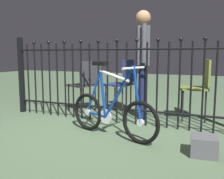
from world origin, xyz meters
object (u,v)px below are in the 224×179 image
object	(u,v)px
chair_olive	(200,84)
person_visitor	(143,55)
bicycle	(112,111)
display_crate	(204,146)
chair_charcoal	(85,81)
chair_navy	(123,80)

from	to	relation	value
chair_olive	person_visitor	distance (m)	0.96
bicycle	chair_olive	bearing A→B (deg)	53.93
chair_olive	display_crate	size ratio (longest dim) A/B	3.64
chair_charcoal	person_visitor	bearing A→B (deg)	-4.20
display_crate	person_visitor	bearing A→B (deg)	129.59
chair_navy	person_visitor	xyz separation A→B (m)	(0.42, -0.26, 0.43)
chair_olive	chair_charcoal	world-z (taller)	chair_olive
chair_olive	display_crate	bearing A→B (deg)	-83.10
bicycle	chair_navy	distance (m)	1.35
chair_charcoal	person_visitor	xyz separation A→B (m)	(1.06, -0.08, 0.46)
bicycle	chair_olive	world-z (taller)	chair_olive
bicycle	person_visitor	size ratio (longest dim) A/B	0.77
person_visitor	chair_navy	bearing A→B (deg)	148.63
chair_navy	chair_charcoal	xyz separation A→B (m)	(-0.64, -0.18, -0.02)
bicycle	display_crate	bearing A→B (deg)	-9.72
bicycle	chair_navy	size ratio (longest dim) A/B	1.40
chair_charcoal	chair_navy	bearing A→B (deg)	15.60
chair_navy	chair_olive	xyz separation A→B (m)	(1.25, -0.04, 0.01)
person_visitor	display_crate	bearing A→B (deg)	-50.41
bicycle	display_crate	distance (m)	1.11
chair_charcoal	person_visitor	world-z (taller)	person_visitor
bicycle	display_crate	world-z (taller)	bicycle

